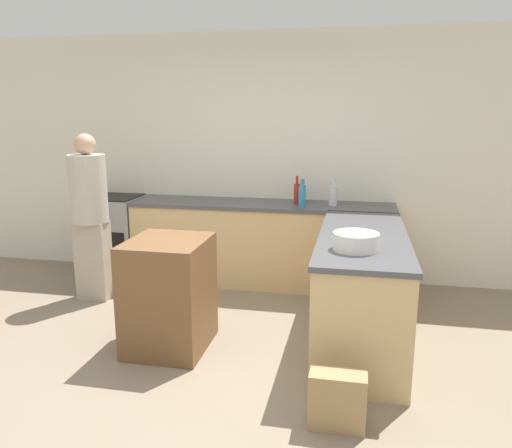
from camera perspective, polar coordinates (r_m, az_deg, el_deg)
The scene contains 13 objects.
ground_plane at distance 3.73m, azimuth -5.76°, elevation -17.01°, with size 14.00×14.00×0.00m, color gray.
wall_back at distance 5.60m, azimuth 1.27°, elevation 7.56°, with size 8.00×0.06×2.70m.
counter_back at distance 5.44m, azimuth 0.60°, elevation -2.22°, with size 2.82×0.63×0.90m.
counter_peninsula at distance 4.17m, azimuth 11.89°, elevation -7.15°, with size 0.69×1.89×0.90m.
range_oven at distance 6.00m, azimuth -15.80°, elevation -1.26°, with size 0.62×0.60×0.91m.
island_table at distance 4.03m, azimuth -9.90°, elevation -7.91°, with size 0.60×0.67×0.88m.
mixing_bowl at distance 3.56m, azimuth 11.35°, elevation -1.95°, with size 0.32×0.32×0.12m.
vinegar_bottle_clear at distance 5.22m, azimuth 8.80°, elevation 3.29°, with size 0.09×0.09×0.28m.
dish_soap_bottle at distance 5.15m, azimuth 5.28°, elevation 3.24°, with size 0.07×0.07×0.28m.
water_bottle_blue at distance 5.39m, azimuth 5.40°, elevation 3.55°, with size 0.06×0.06×0.25m.
hot_sauce_bottle at distance 5.27m, azimuth 4.69°, elevation 3.56°, with size 0.06×0.06×0.30m.
person_by_range at distance 5.15m, azimuth -18.45°, elevation 1.31°, with size 0.36×0.36×1.65m.
paper_bag at distance 3.17m, azimuth 9.27°, elevation -19.27°, with size 0.34×0.16×0.35m.
Camera 1 is at (1.00, -3.09, 1.84)m, focal length 35.00 mm.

